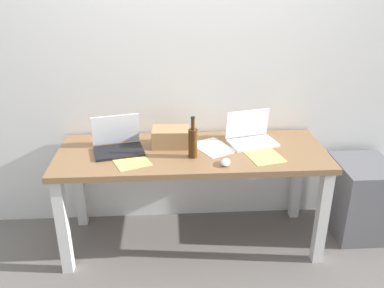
# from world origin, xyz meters

# --- Properties ---
(ground_plane) EXTENTS (8.00, 8.00, 0.00)m
(ground_plane) POSITION_xyz_m (0.00, 0.00, 0.00)
(ground_plane) COLOR slate
(back_wall) EXTENTS (5.20, 0.08, 2.60)m
(back_wall) POSITION_xyz_m (0.00, 0.40, 1.30)
(back_wall) COLOR white
(back_wall) RESTS_ON ground
(desk) EXTENTS (1.83, 0.67, 0.74)m
(desk) POSITION_xyz_m (0.00, 0.00, 0.64)
(desk) COLOR olive
(desk) RESTS_ON ground
(laptop_left) EXTENTS (0.37, 0.31, 0.23)m
(laptop_left) POSITION_xyz_m (-0.50, 0.04, 0.79)
(laptop_left) COLOR black
(laptop_left) RESTS_ON desk
(laptop_right) EXTENTS (0.37, 0.29, 0.22)m
(laptop_right) POSITION_xyz_m (0.42, 0.12, 0.79)
(laptop_right) COLOR silver
(laptop_right) RESTS_ON desk
(beer_bottle) EXTENTS (0.06, 0.06, 0.28)m
(beer_bottle) POSITION_xyz_m (0.00, -0.10, 0.85)
(beer_bottle) COLOR #47280F
(beer_bottle) RESTS_ON desk
(computer_mouse) EXTENTS (0.08, 0.11, 0.03)m
(computer_mouse) POSITION_xyz_m (0.20, -0.22, 0.76)
(computer_mouse) COLOR silver
(computer_mouse) RESTS_ON desk
(cardboard_box) EXTENTS (0.26, 0.19, 0.13)m
(cardboard_box) POSITION_xyz_m (-0.14, 0.10, 0.80)
(cardboard_box) COLOR tan
(cardboard_box) RESTS_ON desk
(paper_sheet_front_right) EXTENTS (0.28, 0.34, 0.00)m
(paper_sheet_front_right) POSITION_xyz_m (0.46, -0.09, 0.74)
(paper_sheet_front_right) COLOR #F4E06B
(paper_sheet_front_right) RESTS_ON desk
(paper_sheet_near_back) EXTENTS (0.32, 0.36, 0.00)m
(paper_sheet_near_back) POSITION_xyz_m (0.15, 0.04, 0.74)
(paper_sheet_near_back) COLOR white
(paper_sheet_near_back) RESTS_ON desk
(paper_sheet_front_left) EXTENTS (0.31, 0.35, 0.00)m
(paper_sheet_front_left) POSITION_xyz_m (-0.42, -0.11, 0.74)
(paper_sheet_front_left) COLOR #F4E06B
(paper_sheet_front_left) RESTS_ON desk
(filing_cabinet) EXTENTS (0.40, 0.48, 0.57)m
(filing_cabinet) POSITION_xyz_m (1.28, 0.06, 0.28)
(filing_cabinet) COLOR slate
(filing_cabinet) RESTS_ON ground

